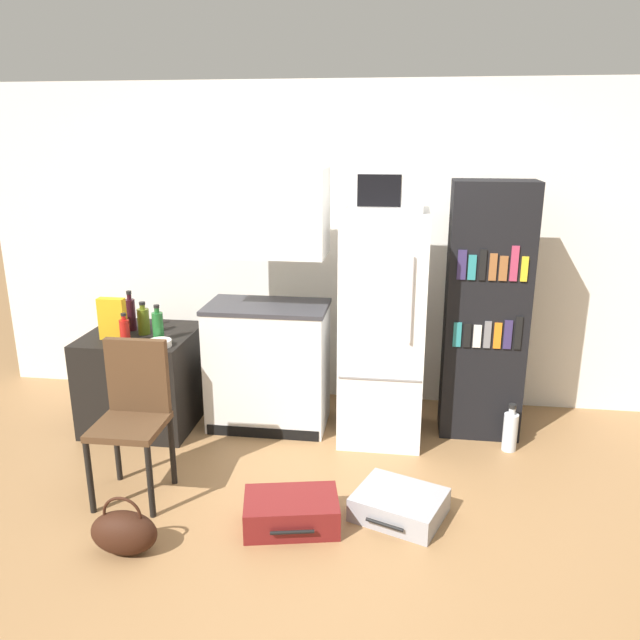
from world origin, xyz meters
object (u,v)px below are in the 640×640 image
object	(u,v)px
bookshelf	(486,313)
bottle_wine_dark	(131,314)
refrigerator	(383,328)
handbag	(124,532)
suitcase_small_flat	(399,505)
bowl	(160,343)
cereal_box	(112,319)
microwave	(387,188)
bottle_olive_oil	(143,321)
suitcase_large_flat	(291,512)
kitchen_hutch	(267,314)
side_table	(144,379)
chair	(134,406)
water_bottle_front	(510,431)
bottle_green_tall	(158,325)
bottle_ketchup_red	(125,331)

from	to	relation	value
bookshelf	bottle_wine_dark	size ratio (longest dim) A/B	6.08
refrigerator	bookshelf	distance (m)	0.74
handbag	suitcase_small_flat	bearing A→B (deg)	20.44
bottle_wine_dark	bookshelf	bearing A→B (deg)	2.97
bowl	suitcase_small_flat	xyz separation A→B (m)	(1.68, -0.71, -0.67)
cereal_box	microwave	bearing A→B (deg)	6.22
bottle_olive_oil	handbag	bearing A→B (deg)	-72.51
suitcase_large_flat	handbag	world-z (taller)	handbag
kitchen_hutch	bowl	bearing A→B (deg)	-151.07
side_table	bowl	world-z (taller)	bowl
refrigerator	bowl	bearing A→B (deg)	-168.14
chair	suitcase_large_flat	xyz separation A→B (m)	(1.00, -0.25, -0.48)
side_table	cereal_box	xyz separation A→B (m)	(-0.13, -0.15, 0.51)
water_bottle_front	refrigerator	bearing A→B (deg)	172.02
bookshelf	side_table	bearing A→B (deg)	-175.34
microwave	bottle_green_tall	bearing A→B (deg)	-173.02
bottle_olive_oil	cereal_box	world-z (taller)	cereal_box
bookshelf	bottle_green_tall	xyz separation A→B (m)	(-2.29, -0.34, -0.09)
bottle_ketchup_red	bottle_wine_dark	xyz separation A→B (m)	(-0.09, 0.30, 0.03)
refrigerator	handbag	size ratio (longest dim) A/B	4.54
kitchen_hutch	bottle_wine_dark	bearing A→B (deg)	-177.29
suitcase_large_flat	suitcase_small_flat	world-z (taller)	suitcase_large_flat
bowl	chair	size ratio (longest dim) A/B	0.17
cereal_box	chair	size ratio (longest dim) A/B	0.31
suitcase_small_flat	handbag	xyz separation A→B (m)	(-1.43, -0.53, 0.05)
water_bottle_front	suitcase_large_flat	bearing A→B (deg)	-141.35
suitcase_small_flat	water_bottle_front	size ratio (longest dim) A/B	1.72
chair	water_bottle_front	xyz separation A→B (m)	(2.35, 0.83, -0.42)
microwave	bowl	world-z (taller)	microwave
suitcase_large_flat	handbag	size ratio (longest dim) A/B	1.62
bottle_green_tall	suitcase_small_flat	world-z (taller)	bottle_green_tall
bottle_wine_dark	bowl	size ratio (longest dim) A/B	1.85
refrigerator	microwave	bearing A→B (deg)	-107.93
bowl	handbag	distance (m)	1.41
microwave	water_bottle_front	size ratio (longest dim) A/B	1.38
kitchen_hutch	handbag	size ratio (longest dim) A/B	5.31
microwave	bookshelf	bearing A→B (deg)	11.26
microwave	bowl	xyz separation A→B (m)	(-1.52, -0.32, -1.04)
microwave	bottle_wine_dark	world-z (taller)	microwave
bottle_ketchup_red	handbag	distance (m)	1.53
bookshelf	bottle_olive_oil	world-z (taller)	bookshelf
bottle_olive_oil	bookshelf	bearing A→B (deg)	4.91
suitcase_small_flat	water_bottle_front	distance (m)	1.17
refrigerator	water_bottle_front	size ratio (longest dim) A/B	4.71
bottle_green_tall	bottle_wine_dark	xyz separation A→B (m)	(-0.29, 0.20, 0.02)
bottle_green_tall	water_bottle_front	bearing A→B (deg)	1.54
bottle_green_tall	microwave	bearing A→B (deg)	6.98
bottle_ketchup_red	bowl	world-z (taller)	bottle_ketchup_red
bottle_green_tall	refrigerator	bearing A→B (deg)	7.03
suitcase_small_flat	microwave	bearing A→B (deg)	119.89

